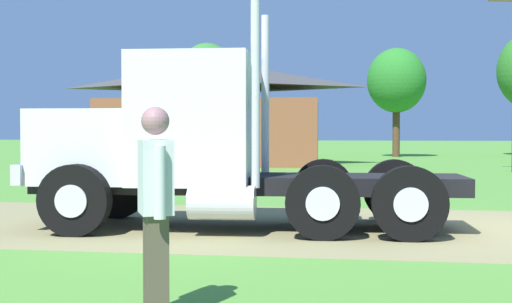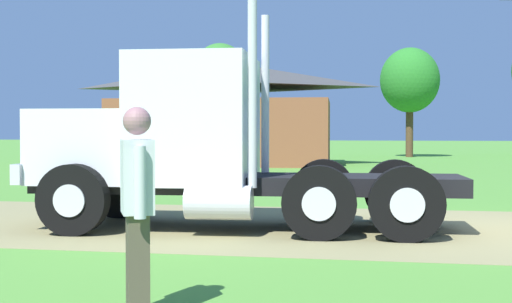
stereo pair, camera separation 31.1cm
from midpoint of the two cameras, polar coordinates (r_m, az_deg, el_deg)
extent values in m
plane|color=#518E35|center=(11.95, 20.53, -6.11)|extent=(200.00, 200.00, 0.00)
cube|color=#898255|center=(11.95, 20.53, -6.09)|extent=(120.00, 5.80, 0.01)
cube|color=black|center=(11.56, 0.13, -2.59)|extent=(6.98, 1.93, 0.28)
cube|color=white|center=(12.13, -12.28, 0.42)|extent=(1.77, 2.06, 1.20)
cube|color=silver|center=(12.47, -16.06, -1.51)|extent=(0.30, 2.15, 0.32)
cube|color=white|center=(11.67, -4.12, 2.56)|extent=(2.01, 2.35, 2.08)
cube|color=#2D3D4C|center=(11.90, -8.65, 4.54)|extent=(0.16, 1.86, 0.92)
cylinder|color=silver|center=(10.65, 0.54, 4.78)|extent=(0.14, 0.14, 2.87)
cylinder|color=silver|center=(12.40, 1.47, 4.35)|extent=(0.14, 0.14, 2.87)
cylinder|color=silver|center=(10.66, -2.16, -4.13)|extent=(1.03, 0.58, 0.52)
cylinder|color=black|center=(11.11, -13.76, -3.80)|extent=(1.11, 0.37, 1.09)
cylinder|color=silver|center=(10.96, -14.06, -3.87)|extent=(0.49, 0.07, 0.49)
cylinder|color=black|center=(13.20, -10.32, -2.90)|extent=(1.11, 0.37, 1.09)
cylinder|color=silver|center=(13.36, -10.12, -2.85)|extent=(0.49, 0.07, 0.49)
cylinder|color=black|center=(10.44, 12.87, -4.14)|extent=(1.11, 0.37, 1.09)
cylinder|color=silver|center=(10.28, 12.96, -4.23)|extent=(0.49, 0.07, 0.49)
cylinder|color=black|center=(12.65, 11.85, -3.12)|extent=(1.11, 0.37, 1.09)
cylinder|color=silver|center=(12.81, 11.79, -3.06)|extent=(0.49, 0.07, 0.49)
cylinder|color=black|center=(10.39, 5.98, -4.14)|extent=(1.11, 0.37, 1.09)
cylinder|color=silver|center=(10.23, 5.96, -4.23)|extent=(0.49, 0.07, 0.49)
cylinder|color=black|center=(12.60, 6.17, -3.11)|extent=(1.11, 0.37, 1.09)
cylinder|color=silver|center=(12.76, 6.18, -3.05)|extent=(0.49, 0.07, 0.49)
cube|color=silver|center=(6.11, -8.12, -2.02)|extent=(0.41, 0.48, 0.63)
sphere|color=#9E6B70|center=(6.10, -8.14, 2.46)|extent=(0.24, 0.24, 0.24)
cube|color=brown|center=(6.12, -7.99, -9.21)|extent=(0.23, 0.22, 0.89)
cube|color=brown|center=(6.30, -8.18, -8.90)|extent=(0.23, 0.22, 0.89)
cylinder|color=silver|center=(5.87, -7.84, -2.48)|extent=(0.10, 0.10, 0.60)
cylinder|color=silver|center=(6.37, -8.37, -2.15)|extent=(0.10, 0.10, 0.60)
cube|color=brown|center=(33.73, -2.24, 1.54)|extent=(10.33, 7.38, 3.00)
pyramid|color=#414141|center=(33.83, -2.24, 6.18)|extent=(10.85, 7.75, 1.23)
cube|color=black|center=(30.69, -5.94, 0.77)|extent=(1.80, 0.19, 2.20)
cylinder|color=#513823|center=(46.79, -2.72, 2.13)|extent=(0.44, 0.44, 3.88)
ellipsoid|color=#33782C|center=(46.94, -2.73, 6.28)|extent=(3.65, 3.65, 4.02)
cylinder|color=#513823|center=(43.34, 12.47, 1.67)|extent=(0.44, 0.44, 3.20)
ellipsoid|color=#287926|center=(43.45, 12.49, 5.64)|extent=(3.53, 3.53, 3.88)
camera|label=1|loc=(0.16, -89.28, 0.02)|focal=49.62mm
camera|label=2|loc=(0.16, 90.72, -0.02)|focal=49.62mm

